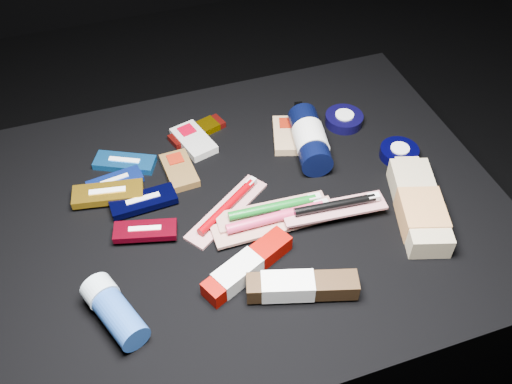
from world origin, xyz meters
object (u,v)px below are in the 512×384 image
object	(u,v)px
lotion_bottle	(310,139)
toothpaste_carton_red	(244,268)
bodywash_bottle	(419,207)
deodorant_stick	(114,311)

from	to	relation	value
lotion_bottle	toothpaste_carton_red	size ratio (longest dim) A/B	1.17
bodywash_bottle	deodorant_stick	size ratio (longest dim) A/B	1.67
deodorant_stick	toothpaste_carton_red	size ratio (longest dim) A/B	0.78
lotion_bottle	bodywash_bottle	xyz separation A→B (m)	(0.13, -0.24, -0.01)
lotion_bottle	toothpaste_carton_red	world-z (taller)	lotion_bottle
bodywash_bottle	deodorant_stick	world-z (taller)	deodorant_stick
deodorant_stick	bodywash_bottle	bearing A→B (deg)	-17.19
bodywash_bottle	toothpaste_carton_red	distance (m)	0.36
bodywash_bottle	toothpaste_carton_red	xyz separation A→B (m)	(-0.35, -0.02, -0.01)
deodorant_stick	toothpaste_carton_red	world-z (taller)	deodorant_stick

